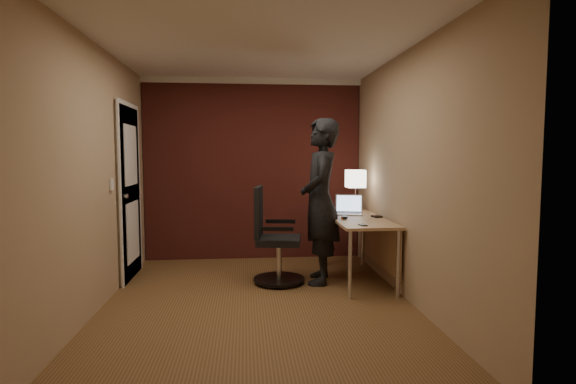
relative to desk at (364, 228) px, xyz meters
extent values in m
plane|color=brown|center=(-1.25, -0.75, -0.60)|extent=(4.00, 4.00, 0.00)
plane|color=white|center=(-1.25, -0.75, 1.90)|extent=(4.00, 4.00, 0.00)
plane|color=tan|center=(-1.25, 1.25, 0.65)|extent=(3.00, 0.00, 3.00)
plane|color=tan|center=(-1.25, -2.75, 0.65)|extent=(3.00, 0.00, 3.00)
plane|color=tan|center=(-2.75, -0.75, 0.65)|extent=(0.00, 4.00, 4.00)
plane|color=tan|center=(0.25, -0.75, 0.65)|extent=(0.00, 4.00, 4.00)
cube|color=maroon|center=(-1.25, 1.22, 0.65)|extent=(2.98, 0.06, 2.50)
cube|color=silver|center=(-1.25, 1.21, 1.86)|extent=(3.00, 0.08, 0.08)
cube|color=silver|center=(-2.71, -0.75, 1.86)|extent=(0.08, 4.00, 0.08)
cube|color=silver|center=(0.21, -0.75, 1.86)|extent=(0.08, 4.00, 0.08)
cube|color=silver|center=(-2.73, 0.35, 0.40)|extent=(0.05, 0.82, 2.02)
cube|color=silver|center=(-2.71, 0.35, 0.40)|extent=(0.02, 0.92, 2.12)
cylinder|color=silver|center=(-2.68, 0.02, 0.40)|extent=(0.05, 0.05, 0.05)
cube|color=silver|center=(-2.74, -0.30, 0.55)|extent=(0.02, 0.08, 0.12)
cube|color=tan|center=(-0.07, 0.00, 0.11)|extent=(0.60, 1.50, 0.03)
cube|color=tan|center=(0.21, 0.00, -0.17)|extent=(0.02, 1.38, 0.54)
cylinder|color=silver|center=(-0.32, -0.69, -0.25)|extent=(0.04, 0.04, 0.70)
cylinder|color=silver|center=(-0.32, 0.69, -0.25)|extent=(0.04, 0.04, 0.70)
cylinder|color=silver|center=(0.18, -0.69, -0.25)|extent=(0.04, 0.04, 0.70)
cylinder|color=silver|center=(0.18, 0.69, -0.25)|extent=(0.04, 0.04, 0.70)
cube|color=silver|center=(0.01, 0.47, 0.14)|extent=(0.11, 0.11, 0.01)
cylinder|color=silver|center=(0.01, 0.47, 0.29)|extent=(0.01, 0.01, 0.30)
cube|color=white|center=(0.01, 0.47, 0.55)|extent=(0.22, 0.22, 0.22)
cube|color=silver|center=(-0.12, 0.27, 0.14)|extent=(0.38, 0.31, 0.01)
cube|color=silver|center=(-0.09, 0.38, 0.25)|extent=(0.33, 0.14, 0.22)
cube|color=#B2CCF2|center=(-0.09, 0.37, 0.25)|extent=(0.30, 0.12, 0.19)
cube|color=gray|center=(-0.12, 0.26, 0.14)|extent=(0.30, 0.20, 0.00)
cube|color=black|center=(-0.25, -0.10, 0.14)|extent=(0.09, 0.12, 0.03)
cube|color=black|center=(-0.16, -0.57, 0.13)|extent=(0.08, 0.12, 0.01)
cube|color=black|center=(0.15, -0.01, 0.14)|extent=(0.12, 0.13, 0.02)
cylinder|color=black|center=(-0.99, -0.06, -0.56)|extent=(0.58, 0.58, 0.03)
cylinder|color=silver|center=(-0.99, -0.06, -0.34)|extent=(0.06, 0.06, 0.44)
cube|color=black|center=(-0.99, -0.06, -0.11)|extent=(0.55, 0.55, 0.07)
cube|color=black|center=(-1.22, -0.03, 0.21)|extent=(0.12, 0.44, 0.57)
cube|color=black|center=(-0.95, 0.21, 0.07)|extent=(0.36, 0.10, 0.04)
cube|color=black|center=(-1.03, -0.33, 0.07)|extent=(0.36, 0.10, 0.04)
imported|color=black|center=(-0.52, -0.06, 0.33)|extent=(0.54, 0.74, 1.86)
camera|label=1|loc=(-1.37, -5.05, 0.86)|focal=28.00mm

